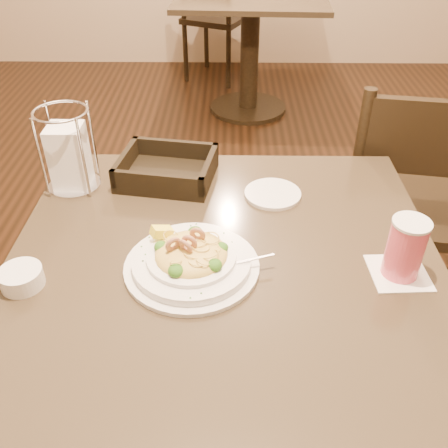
{
  "coord_description": "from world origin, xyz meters",
  "views": [
    {
      "loc": [
        0.01,
        -0.78,
        1.43
      ],
      "look_at": [
        0.0,
        0.02,
        0.84
      ],
      "focal_mm": 40.0,
      "sensor_mm": 36.0,
      "label": 1
    }
  ],
  "objects_px": {
    "bread_basket": "(167,171)",
    "napkin_caddy": "(69,155)",
    "background_table": "(250,33)",
    "pasta_bowl": "(191,259)",
    "butter_ramekin": "(21,278)",
    "dining_chair_far": "(214,13)",
    "dining_chair_near": "(401,203)",
    "main_table": "(224,339)",
    "side_plate": "(273,194)",
    "drink_glass": "(405,249)"
  },
  "relations": [
    {
      "from": "dining_chair_near",
      "to": "pasta_bowl",
      "type": "xyz_separation_m",
      "value": [
        -0.65,
        -0.63,
        0.29
      ]
    },
    {
      "from": "dining_chair_far",
      "to": "drink_glass",
      "type": "height_order",
      "value": "dining_chair_far"
    },
    {
      "from": "bread_basket",
      "to": "pasta_bowl",
      "type": "bearing_deg",
      "value": -76.19
    },
    {
      "from": "drink_glass",
      "to": "napkin_caddy",
      "type": "bearing_deg",
      "value": 156.36
    },
    {
      "from": "bread_basket",
      "to": "drink_glass",
      "type": "bearing_deg",
      "value": -35.6
    },
    {
      "from": "pasta_bowl",
      "to": "bread_basket",
      "type": "relative_size",
      "value": 1.16
    },
    {
      "from": "background_table",
      "to": "dining_chair_far",
      "type": "xyz_separation_m",
      "value": [
        -0.25,
        0.6,
        -0.02
      ]
    },
    {
      "from": "bread_basket",
      "to": "napkin_caddy",
      "type": "bearing_deg",
      "value": -170.57
    },
    {
      "from": "main_table",
      "to": "drink_glass",
      "type": "distance_m",
      "value": 0.46
    },
    {
      "from": "pasta_bowl",
      "to": "bread_basket",
      "type": "xyz_separation_m",
      "value": [
        -0.09,
        0.35,
        -0.0
      ]
    },
    {
      "from": "main_table",
      "to": "butter_ramekin",
      "type": "bearing_deg",
      "value": -169.0
    },
    {
      "from": "background_table",
      "to": "butter_ramekin",
      "type": "bearing_deg",
      "value": -101.37
    },
    {
      "from": "dining_chair_near",
      "to": "bread_basket",
      "type": "xyz_separation_m",
      "value": [
        -0.73,
        -0.28,
        0.28
      ]
    },
    {
      "from": "background_table",
      "to": "bread_basket",
      "type": "relative_size",
      "value": 3.63
    },
    {
      "from": "pasta_bowl",
      "to": "dining_chair_near",
      "type": "bearing_deg",
      "value": 44.21
    },
    {
      "from": "side_plate",
      "to": "butter_ramekin",
      "type": "height_order",
      "value": "butter_ramekin"
    },
    {
      "from": "dining_chair_near",
      "to": "side_plate",
      "type": "height_order",
      "value": "dining_chair_near"
    },
    {
      "from": "butter_ramekin",
      "to": "side_plate",
      "type": "bearing_deg",
      "value": 32.77
    },
    {
      "from": "main_table",
      "to": "napkin_caddy",
      "type": "height_order",
      "value": "napkin_caddy"
    },
    {
      "from": "dining_chair_near",
      "to": "napkin_caddy",
      "type": "relative_size",
      "value": 4.54
    },
    {
      "from": "dining_chair_far",
      "to": "butter_ramekin",
      "type": "bearing_deg",
      "value": 108.9
    },
    {
      "from": "dining_chair_near",
      "to": "pasta_bowl",
      "type": "distance_m",
      "value": 0.95
    },
    {
      "from": "dining_chair_far",
      "to": "side_plate",
      "type": "height_order",
      "value": "dining_chair_far"
    },
    {
      "from": "dining_chair_near",
      "to": "side_plate",
      "type": "bearing_deg",
      "value": 46.5
    },
    {
      "from": "drink_glass",
      "to": "napkin_caddy",
      "type": "height_order",
      "value": "napkin_caddy"
    },
    {
      "from": "dining_chair_far",
      "to": "butter_ramekin",
      "type": "relative_size",
      "value": 11.18
    },
    {
      "from": "main_table",
      "to": "drink_glass",
      "type": "relative_size",
      "value": 7.06
    },
    {
      "from": "dining_chair_near",
      "to": "main_table",
      "type": "bearing_deg",
      "value": 55.17
    },
    {
      "from": "pasta_bowl",
      "to": "napkin_caddy",
      "type": "height_order",
      "value": "napkin_caddy"
    },
    {
      "from": "background_table",
      "to": "bread_basket",
      "type": "bearing_deg",
      "value": -97.35
    },
    {
      "from": "pasta_bowl",
      "to": "napkin_caddy",
      "type": "relative_size",
      "value": 1.47
    },
    {
      "from": "side_plate",
      "to": "main_table",
      "type": "bearing_deg",
      "value": -114.99
    },
    {
      "from": "drink_glass",
      "to": "napkin_caddy",
      "type": "relative_size",
      "value": 0.62
    },
    {
      "from": "dining_chair_near",
      "to": "pasta_bowl",
      "type": "relative_size",
      "value": 3.09
    },
    {
      "from": "napkin_caddy",
      "to": "side_plate",
      "type": "distance_m",
      "value": 0.5
    },
    {
      "from": "napkin_caddy",
      "to": "bread_basket",
      "type": "bearing_deg",
      "value": 9.43
    },
    {
      "from": "background_table",
      "to": "napkin_caddy",
      "type": "bearing_deg",
      "value": -102.95
    },
    {
      "from": "dining_chair_far",
      "to": "side_plate",
      "type": "xyz_separation_m",
      "value": [
        0.24,
        -2.86,
        0.26
      ]
    },
    {
      "from": "main_table",
      "to": "bread_basket",
      "type": "xyz_separation_m",
      "value": [
        -0.15,
        0.32,
        0.26
      ]
    },
    {
      "from": "background_table",
      "to": "pasta_bowl",
      "type": "bearing_deg",
      "value": -94.44
    },
    {
      "from": "drink_glass",
      "to": "bread_basket",
      "type": "distance_m",
      "value": 0.61
    },
    {
      "from": "pasta_bowl",
      "to": "side_plate",
      "type": "xyz_separation_m",
      "value": [
        0.18,
        0.27,
        -0.02
      ]
    },
    {
      "from": "napkin_caddy",
      "to": "butter_ramekin",
      "type": "bearing_deg",
      "value": -91.34
    },
    {
      "from": "dining_chair_near",
      "to": "napkin_caddy",
      "type": "distance_m",
      "value": 1.07
    },
    {
      "from": "background_table",
      "to": "dining_chair_far",
      "type": "bearing_deg",
      "value": 112.72
    },
    {
      "from": "dining_chair_near",
      "to": "side_plate",
      "type": "distance_m",
      "value": 0.64
    },
    {
      "from": "pasta_bowl",
      "to": "napkin_caddy",
      "type": "bearing_deg",
      "value": 135.54
    },
    {
      "from": "pasta_bowl",
      "to": "butter_ramekin",
      "type": "distance_m",
      "value": 0.33
    },
    {
      "from": "side_plate",
      "to": "butter_ramekin",
      "type": "distance_m",
      "value": 0.6
    },
    {
      "from": "pasta_bowl",
      "to": "butter_ramekin",
      "type": "relative_size",
      "value": 3.62
    }
  ]
}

